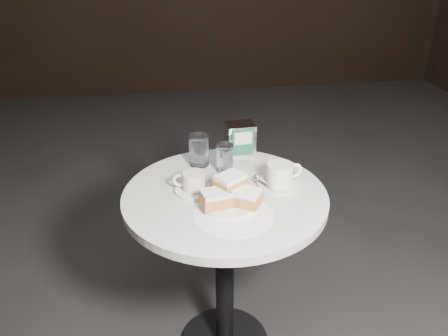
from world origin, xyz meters
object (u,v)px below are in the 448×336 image
coffee_cup_right (280,176)px  napkin_dispenser (240,139)px  water_glass_right (225,158)px  cafe_table (225,240)px  coffee_cup_left (194,183)px  water_glass_left (199,151)px  beignet_plate (230,196)px

coffee_cup_right → napkin_dispenser: (-0.09, 0.27, 0.03)m
coffee_cup_right → water_glass_right: (-0.17, 0.14, 0.02)m
cafe_table → napkin_dispenser: 0.41m
water_glass_right → coffee_cup_right: bearing=-38.9°
napkin_dispenser → coffee_cup_left: bearing=-131.8°
water_glass_left → napkin_dispenser: napkin_dispenser is taller
coffee_cup_left → cafe_table: bearing=-0.4°
beignet_plate → coffee_cup_right: size_ratio=1.16×
coffee_cup_right → napkin_dispenser: bearing=97.2°
coffee_cup_right → cafe_table: bearing=175.9°
water_glass_left → napkin_dispenser: bearing=22.4°
cafe_table → water_glass_left: bearing=105.9°
water_glass_left → beignet_plate: bearing=-77.2°
coffee_cup_right → napkin_dispenser: 0.29m
water_glass_right → napkin_dispenser: bearing=57.6°
cafe_table → beignet_plate: beignet_plate is taller
coffee_cup_left → water_glass_right: 0.19m
coffee_cup_right → water_glass_right: size_ratio=1.76×
coffee_cup_left → water_glass_left: (0.04, 0.20, 0.03)m
coffee_cup_left → napkin_dispenser: napkin_dispenser is taller
beignet_plate → napkin_dispenser: 0.39m
cafe_table → coffee_cup_left: bearing=165.2°
coffee_cup_left → coffee_cup_right: coffee_cup_right is taller
beignet_plate → water_glass_right: bearing=85.4°
beignet_plate → coffee_cup_left: beignet_plate is taller
water_glass_left → water_glass_right: water_glass_left is taller
coffee_cup_left → water_glass_left: water_glass_left is taller
cafe_table → coffee_cup_left: 0.25m
beignet_plate → water_glass_right: water_glass_right is taller
coffee_cup_left → napkin_dispenser: size_ratio=1.29×
beignet_plate → coffee_cup_right: (0.19, 0.10, 0.00)m
coffee_cup_left → water_glass_left: 0.20m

